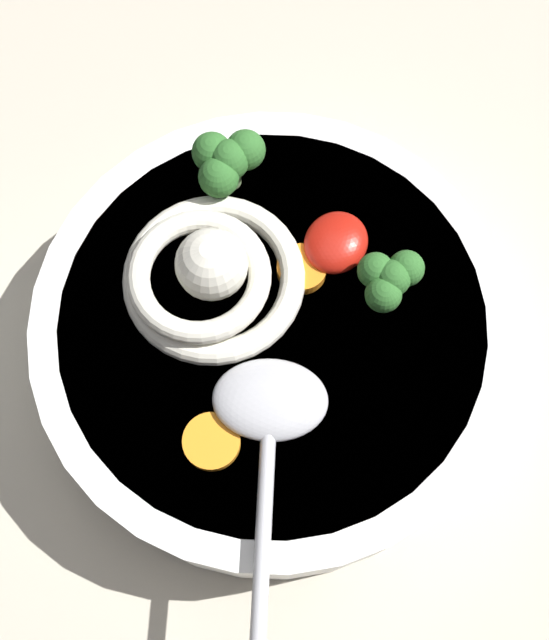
# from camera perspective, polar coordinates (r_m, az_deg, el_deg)

# --- Properties ---
(table_slab) EXTENTS (1.20, 1.20, 0.03)m
(table_slab) POSITION_cam_1_polar(r_m,az_deg,el_deg) (0.51, 0.84, -1.52)
(table_slab) COLOR #BCB29E
(table_slab) RESTS_ON ground
(soup_bowl) EXTENTS (0.27, 0.27, 0.07)m
(soup_bowl) POSITION_cam_1_polar(r_m,az_deg,el_deg) (0.46, 0.00, -1.38)
(soup_bowl) COLOR white
(soup_bowl) RESTS_ON table_slab
(noodle_pile) EXTENTS (0.11, 0.11, 0.04)m
(noodle_pile) POSITION_cam_1_polar(r_m,az_deg,el_deg) (0.43, -4.70, 3.29)
(noodle_pile) COLOR silver
(noodle_pile) RESTS_ON soup_bowl
(soup_spoon) EXTENTS (0.17, 0.11, 0.02)m
(soup_spoon) POSITION_cam_1_polar(r_m,az_deg,el_deg) (0.41, -0.41, -7.66)
(soup_spoon) COLOR #B7B7BC
(soup_spoon) RESTS_ON soup_bowl
(chili_sauce_dollop) EXTENTS (0.04, 0.03, 0.02)m
(chili_sauce_dollop) POSITION_cam_1_polar(r_m,az_deg,el_deg) (0.44, 4.46, 5.59)
(chili_sauce_dollop) COLOR #B2190F
(chili_sauce_dollop) RESTS_ON soup_bowl
(broccoli_floret_right) EXTENTS (0.04, 0.03, 0.03)m
(broccoli_floret_right) POSITION_cam_1_polar(r_m,az_deg,el_deg) (0.42, 8.28, 3.00)
(broccoli_floret_right) COLOR #7A9E60
(broccoli_floret_right) RESTS_ON soup_bowl
(broccoli_floret_far) EXTENTS (0.04, 0.04, 0.04)m
(broccoli_floret_far) POSITION_cam_1_polar(r_m,az_deg,el_deg) (0.45, -3.48, 11.42)
(broccoli_floret_far) COLOR #7A9E60
(broccoli_floret_far) RESTS_ON soup_bowl
(carrot_slice_left) EXTENTS (0.03, 0.03, 0.01)m
(carrot_slice_left) POSITION_cam_1_polar(r_m,az_deg,el_deg) (0.41, -4.56, -8.72)
(carrot_slice_left) COLOR orange
(carrot_slice_left) RESTS_ON soup_bowl
(carrot_slice_near_spoon) EXTENTS (0.03, 0.03, 0.01)m
(carrot_slice_near_spoon) POSITION_cam_1_polar(r_m,az_deg,el_deg) (0.44, 2.35, 3.50)
(carrot_slice_near_spoon) COLOR orange
(carrot_slice_near_spoon) RESTS_ON soup_bowl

